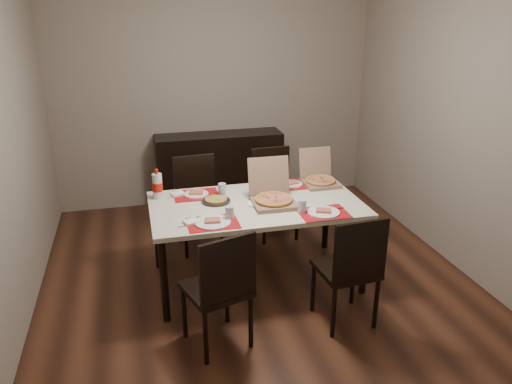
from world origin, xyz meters
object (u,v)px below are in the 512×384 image
pizza_box_center (273,197)px  sideboard (220,170)px  chair_far_right (273,188)px  dining_table (256,210)px  chair_far_left (198,198)px  dip_bowl (260,193)px  chair_near_right (351,267)px  soda_bottle (158,186)px  chair_near_left (221,286)px

pizza_box_center → sideboard: bearing=93.9°
sideboard → chair_far_right: 1.01m
dining_table → chair_far_left: size_ratio=1.94×
chair_far_left → dip_bowl: chair_far_left is taller
dining_table → chair_near_right: chair_near_right is taller
chair_far_left → pizza_box_center: pizza_box_center is taller
dining_table → dip_bowl: dip_bowl is taller
chair_far_left → soda_bottle: (-0.41, -0.51, 0.35)m
chair_near_left → chair_far_right: bearing=63.4°
soda_bottle → chair_near_left: bearing=-74.2°
chair_near_left → pizza_box_center: pizza_box_center is taller
chair_far_left → pizza_box_center: bearing=-58.4°
dining_table → chair_near_left: bearing=-118.6°
dining_table → chair_near_right: 1.00m
chair_near_left → dip_bowl: 1.22m
dining_table → chair_far_right: (0.42, 0.92, -0.17)m
pizza_box_center → soda_bottle: pizza_box_center is taller
sideboard → chair_near_left: 2.75m
sideboard → dip_bowl: sideboard is taller
dining_table → chair_near_right: (0.52, -0.83, -0.17)m
chair_far_right → pizza_box_center: 1.05m
dining_table → dip_bowl: size_ratio=15.89×
chair_far_left → dip_bowl: 0.84m
chair_near_right → soda_bottle: bearing=139.2°
chair_near_left → chair_far_left: (0.07, 1.69, 0.00)m
chair_near_left → chair_near_right: size_ratio=1.00×
dining_table → dip_bowl: 0.23m
dining_table → soda_bottle: soda_bottle is taller
chair_near_right → chair_far_right: bearing=93.3°
chair_near_right → chair_far_right: (-0.10, 1.75, 0.00)m
dining_table → chair_far_right: chair_far_right is taller
chair_near_left → chair_far_right: same height
dining_table → chair_far_left: bearing=115.8°
dip_bowl → soda_bottle: soda_bottle is taller
chair_near_right → soda_bottle: 1.79m
chair_far_right → dip_bowl: (-0.33, -0.73, 0.25)m
pizza_box_center → dip_bowl: bearing=101.4°
chair_near_right → pizza_box_center: (-0.39, 0.79, 0.30)m
chair_near_left → chair_far_right: size_ratio=1.00×
dip_bowl → soda_bottle: size_ratio=0.42×
sideboard → chair_far_left: 1.09m
chair_far_right → dip_bowl: 0.84m
chair_far_right → chair_near_left: bearing=-116.6°
chair_near_left → chair_near_right: (1.00, 0.03, 0.00)m
pizza_box_center → chair_near_left: bearing=-126.6°
sideboard → soda_bottle: 1.78m
dining_table → pizza_box_center: 0.19m
sideboard → chair_near_left: chair_near_left is taller
sideboard → dip_bowl: 1.68m
dining_table → chair_far_right: bearing=65.3°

